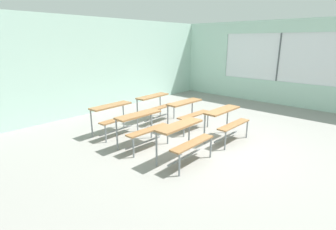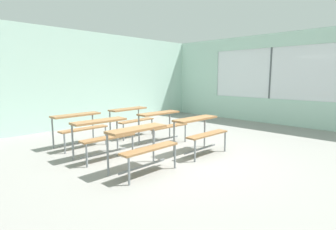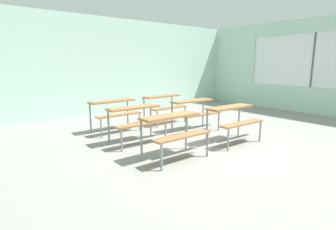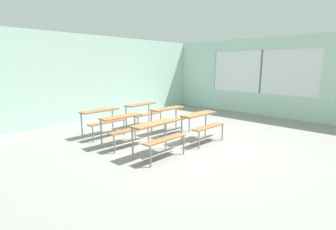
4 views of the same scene
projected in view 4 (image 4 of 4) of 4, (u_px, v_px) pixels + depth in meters
ground at (189, 146)px, 6.18m from camera, size 10.00×9.00×0.05m
wall_back at (93, 78)px, 8.94m from camera, size 10.00×0.12×3.00m
wall_right at (277, 79)px, 9.32m from camera, size 0.12×9.00×3.00m
desk_bench_r0c0 at (158, 132)px, 5.30m from camera, size 1.10×0.60×0.74m
desk_bench_r0c1 at (202, 121)px, 6.35m from camera, size 1.11×0.61×0.74m
desk_bench_r1c0 at (124, 123)px, 6.05m from camera, size 1.11×0.62×0.74m
desk_bench_r1c1 at (170, 114)px, 7.17m from camera, size 1.12×0.63×0.74m
desk_bench_r2c0 at (103, 117)px, 6.86m from camera, size 1.12×0.62×0.74m
desk_bench_r2c1 at (143, 110)px, 7.94m from camera, size 1.13×0.65×0.74m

